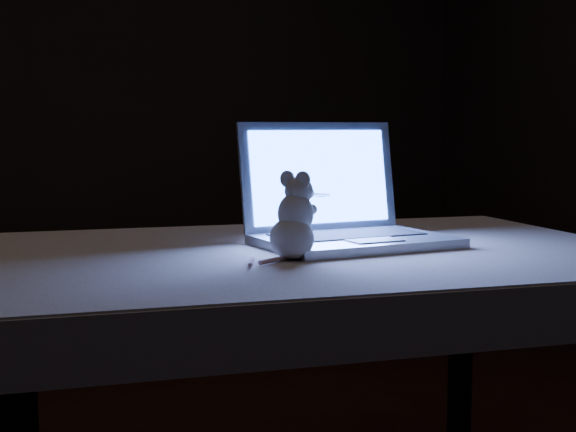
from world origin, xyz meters
name	(u,v)px	position (x,y,z in m)	size (l,w,h in m)	color
back_wall	(55,72)	(0.00, 2.50, 1.30)	(4.50, 0.04, 2.60)	black
table	(299,417)	(0.13, -0.03, 0.38)	(1.41, 0.90, 0.75)	black
tablecloth	(281,276)	(0.08, -0.04, 0.71)	(1.52, 1.01, 0.11)	beige
laptop	(356,184)	(0.27, -0.03, 0.90)	(0.42, 0.37, 0.29)	#B7B7BC
plush_mouse	(292,216)	(0.06, -0.15, 0.85)	(0.13, 0.13, 0.18)	silver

